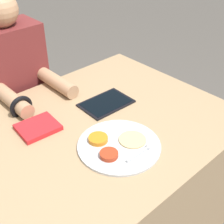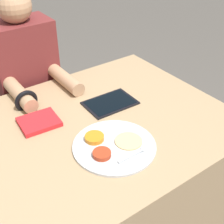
{
  "view_description": "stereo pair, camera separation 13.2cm",
  "coord_description": "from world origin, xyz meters",
  "px_view_note": "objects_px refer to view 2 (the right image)",
  "views": [
    {
      "loc": [
        -0.67,
        -0.84,
        1.53
      ],
      "look_at": [
        0.07,
        -0.04,
        0.78
      ],
      "focal_mm": 50.0,
      "sensor_mm": 36.0,
      "label": 1
    },
    {
      "loc": [
        -0.56,
        -0.92,
        1.53
      ],
      "look_at": [
        0.07,
        -0.04,
        0.78
      ],
      "focal_mm": 50.0,
      "sensor_mm": 36.0,
      "label": 2
    }
  ],
  "objects_px": {
    "thali_tray": "(113,146)",
    "red_notebook": "(39,122)",
    "tablet_device": "(110,103)",
    "person_diner": "(31,99)"
  },
  "relations": [
    {
      "from": "thali_tray",
      "to": "person_diner",
      "type": "distance_m",
      "value": 0.78
    },
    {
      "from": "red_notebook",
      "to": "tablet_device",
      "type": "distance_m",
      "value": 0.35
    },
    {
      "from": "red_notebook",
      "to": "tablet_device",
      "type": "xyz_separation_m",
      "value": [
        0.34,
        -0.05,
        -0.0
      ]
    },
    {
      "from": "red_notebook",
      "to": "tablet_device",
      "type": "relative_size",
      "value": 0.72
    },
    {
      "from": "thali_tray",
      "to": "person_diner",
      "type": "height_order",
      "value": "person_diner"
    },
    {
      "from": "tablet_device",
      "to": "person_diner",
      "type": "distance_m",
      "value": 0.57
    },
    {
      "from": "red_notebook",
      "to": "person_diner",
      "type": "distance_m",
      "value": 0.5
    },
    {
      "from": "thali_tray",
      "to": "red_notebook",
      "type": "height_order",
      "value": "thali_tray"
    },
    {
      "from": "thali_tray",
      "to": "tablet_device",
      "type": "height_order",
      "value": "thali_tray"
    },
    {
      "from": "tablet_device",
      "to": "person_diner",
      "type": "bearing_deg",
      "value": 112.76
    }
  ]
}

